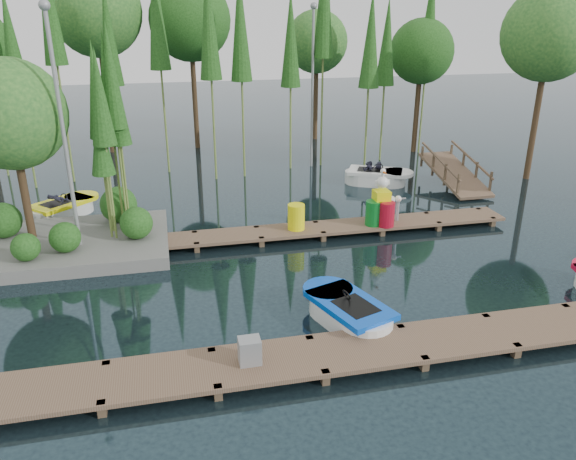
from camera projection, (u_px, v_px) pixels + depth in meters
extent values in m
plane|color=#1E3138|center=(275.00, 274.00, 15.94)|extent=(90.00, 90.00, 0.00)
cube|color=brown|center=(317.00, 355.00, 11.77)|extent=(18.00, 1.50, 0.10)
cube|color=brown|center=(102.00, 413.00, 10.40)|extent=(0.16, 0.16, 0.50)
cube|color=brown|center=(107.00, 373.00, 11.54)|extent=(0.16, 0.16, 0.50)
cube|color=brown|center=(218.00, 397.00, 10.84)|extent=(0.16, 0.16, 0.50)
cube|color=brown|center=(212.00, 359.00, 11.98)|extent=(0.16, 0.16, 0.50)
cube|color=brown|center=(325.00, 381.00, 11.28)|extent=(0.16, 0.16, 0.50)
cube|color=brown|center=(309.00, 347.00, 12.42)|extent=(0.16, 0.16, 0.50)
cube|color=brown|center=(424.00, 367.00, 11.72)|extent=(0.16, 0.16, 0.50)
cube|color=brown|center=(400.00, 335.00, 12.86)|extent=(0.16, 0.16, 0.50)
cube|color=brown|center=(516.00, 354.00, 12.15)|extent=(0.16, 0.16, 0.50)
cube|color=brown|center=(485.00, 325.00, 13.30)|extent=(0.16, 0.16, 0.50)
cube|color=brown|center=(564.00, 314.00, 13.74)|extent=(0.16, 0.16, 0.50)
cube|color=brown|center=(289.00, 231.00, 18.32)|extent=(15.00, 1.20, 0.10)
cube|color=brown|center=(58.00, 263.00, 16.51)|extent=(0.16, 0.16, 0.50)
cube|color=brown|center=(63.00, 250.00, 17.38)|extent=(0.16, 0.16, 0.50)
cube|color=brown|center=(129.00, 256.00, 16.92)|extent=(0.16, 0.16, 0.50)
cube|color=brown|center=(130.00, 244.00, 17.79)|extent=(0.16, 0.16, 0.50)
cube|color=brown|center=(197.00, 250.00, 17.34)|extent=(0.16, 0.16, 0.50)
cube|color=brown|center=(195.00, 239.00, 18.21)|extent=(0.16, 0.16, 0.50)
cube|color=brown|center=(262.00, 245.00, 17.75)|extent=(0.16, 0.16, 0.50)
cube|color=brown|center=(257.00, 234.00, 18.62)|extent=(0.16, 0.16, 0.50)
cube|color=brown|center=(323.00, 239.00, 18.17)|extent=(0.16, 0.16, 0.50)
cube|color=brown|center=(315.00, 229.00, 19.04)|extent=(0.16, 0.16, 0.50)
cube|color=brown|center=(382.00, 234.00, 18.58)|extent=(0.16, 0.16, 0.50)
cube|color=brown|center=(372.00, 224.00, 19.45)|extent=(0.16, 0.16, 0.50)
cube|color=brown|center=(438.00, 229.00, 19.00)|extent=(0.16, 0.16, 0.50)
cube|color=brown|center=(426.00, 219.00, 19.87)|extent=(0.16, 0.16, 0.50)
cube|color=brown|center=(492.00, 224.00, 19.41)|extent=(0.16, 0.16, 0.50)
cube|color=brown|center=(478.00, 215.00, 20.28)|extent=(0.16, 0.16, 0.50)
cube|color=slate|center=(66.00, 246.00, 17.37)|extent=(6.20, 4.20, 0.42)
sphere|color=#265C1D|center=(3.00, 220.00, 17.27)|extent=(1.10, 1.10, 1.10)
sphere|color=#265C1D|center=(65.00, 237.00, 16.26)|extent=(0.90, 0.90, 0.90)
sphere|color=#265C1D|center=(119.00, 205.00, 18.48)|extent=(1.20, 1.20, 1.20)
sphere|color=#265C1D|center=(26.00, 247.00, 15.71)|extent=(0.80, 0.80, 0.80)
sphere|color=#265C1D|center=(136.00, 223.00, 17.19)|extent=(1.00, 1.00, 1.00)
cylinder|color=#402D1B|center=(24.00, 188.00, 16.86)|extent=(0.24, 0.24, 3.60)
sphere|color=#3B772C|center=(10.00, 114.00, 16.04)|extent=(3.20, 3.20, 3.20)
cylinder|color=olive|center=(115.00, 150.00, 17.20)|extent=(0.07, 0.07, 5.93)
cone|color=#265C1D|center=(107.00, 81.00, 16.44)|extent=(0.70, 0.70, 2.97)
cylinder|color=olive|center=(104.00, 156.00, 17.04)|extent=(0.07, 0.07, 5.66)
cone|color=#265C1D|center=(96.00, 90.00, 16.31)|extent=(0.70, 0.70, 2.83)
cylinder|color=olive|center=(123.00, 161.00, 17.40)|extent=(0.07, 0.07, 5.22)
cone|color=#265C1D|center=(116.00, 101.00, 16.72)|extent=(0.70, 0.70, 2.61)
cylinder|color=olive|center=(108.00, 163.00, 16.53)|extent=(0.07, 0.07, 5.53)
cone|color=#265C1D|center=(99.00, 97.00, 15.81)|extent=(0.70, 0.70, 2.76)
cylinder|color=olive|center=(106.00, 187.00, 16.90)|extent=(0.07, 0.07, 4.01)
cone|color=#265C1D|center=(100.00, 141.00, 16.38)|extent=(0.70, 0.70, 2.01)
cylinder|color=olive|center=(119.00, 148.00, 17.09)|extent=(0.07, 0.07, 6.11)
cone|color=#265C1D|center=(111.00, 76.00, 16.30)|extent=(0.70, 0.70, 3.05)
cylinder|color=#402D1B|center=(537.00, 109.00, 23.68)|extent=(0.26, 0.26, 6.06)
sphere|color=#3B772C|center=(549.00, 34.00, 22.56)|extent=(3.81, 3.81, 3.81)
cylinder|color=#402D1B|center=(417.00, 103.00, 28.51)|extent=(0.26, 0.26, 5.02)
sphere|color=#265C1D|center=(422.00, 51.00, 27.58)|extent=(3.16, 3.16, 3.16)
cylinder|color=#402D1B|center=(316.00, 92.00, 31.27)|extent=(0.26, 0.26, 5.31)
sphere|color=#3B772C|center=(317.00, 42.00, 30.29)|extent=(3.34, 3.34, 3.34)
cylinder|color=#402D1B|center=(194.00, 86.00, 29.07)|extent=(0.26, 0.26, 6.46)
sphere|color=#265C1D|center=(190.00, 20.00, 27.88)|extent=(4.06, 4.06, 4.06)
cylinder|color=#402D1B|center=(105.00, 85.00, 28.07)|extent=(0.26, 0.26, 6.85)
sphere|color=#3B772C|center=(96.00, 11.00, 26.80)|extent=(4.31, 4.31, 4.31)
cylinder|color=olive|center=(21.00, 97.00, 22.17)|extent=(0.09, 0.09, 7.48)
cone|color=#265C1D|center=(11.00, 41.00, 21.39)|extent=(0.90, 0.90, 4.11)
cylinder|color=olive|center=(57.00, 66.00, 22.59)|extent=(0.09, 0.09, 9.66)
cylinder|color=olive|center=(114.00, 87.00, 24.29)|extent=(0.09, 0.09, 7.69)
cone|color=#265C1D|center=(108.00, 34.00, 23.49)|extent=(0.90, 0.90, 4.23)
cylinder|color=olive|center=(161.00, 71.00, 24.14)|extent=(0.09, 0.09, 8.99)
cone|color=#265C1D|center=(156.00, 8.00, 23.21)|extent=(0.90, 0.90, 4.94)
cylinder|color=olive|center=(212.00, 81.00, 23.19)|extent=(0.09, 0.09, 8.44)
cone|color=#265C1D|center=(209.00, 20.00, 22.32)|extent=(0.90, 0.90, 4.64)
cylinder|color=olive|center=(242.00, 82.00, 23.62)|extent=(0.09, 0.09, 8.22)
cone|color=#265C1D|center=(240.00, 24.00, 22.76)|extent=(0.90, 0.90, 4.52)
cylinder|color=olive|center=(291.00, 88.00, 25.03)|extent=(0.09, 0.09, 7.41)
cone|color=#265C1D|center=(291.00, 39.00, 24.26)|extent=(0.90, 0.90, 4.07)
cylinder|color=olive|center=(323.00, 59.00, 25.11)|extent=(0.09, 0.09, 9.77)
cylinder|color=olive|center=(368.00, 89.00, 24.76)|extent=(0.09, 0.09, 7.40)
cone|color=#265C1D|center=(371.00, 39.00, 23.99)|extent=(0.90, 0.90, 4.07)
cylinder|color=olive|center=(384.00, 86.00, 26.53)|extent=(0.09, 0.09, 7.14)
cone|color=#265C1D|center=(387.00, 42.00, 25.79)|extent=(0.90, 0.90, 3.93)
cylinder|color=olive|center=(426.00, 67.00, 27.69)|extent=(0.09, 0.09, 8.61)
cone|color=#265C1D|center=(430.00, 15.00, 26.80)|extent=(0.90, 0.90, 4.74)
cylinder|color=gray|center=(65.00, 143.00, 15.79)|extent=(0.12, 0.12, 7.00)
sphere|color=gray|center=(44.00, 5.00, 14.46)|extent=(0.30, 0.30, 0.30)
cylinder|color=gray|center=(312.00, 91.00, 25.43)|extent=(0.12, 0.12, 7.00)
sphere|color=gray|center=(314.00, 6.00, 24.10)|extent=(0.30, 0.30, 0.30)
cube|color=brown|center=(454.00, 174.00, 23.47)|extent=(1.50, 3.94, 0.95)
cube|color=brown|center=(458.00, 185.00, 21.86)|extent=(0.08, 0.08, 0.90)
cube|color=brown|center=(445.00, 175.00, 22.82)|extent=(0.08, 0.08, 0.90)
cube|color=brown|center=(433.00, 165.00, 23.77)|extent=(0.08, 0.08, 0.90)
cube|color=brown|center=(422.00, 156.00, 24.73)|extent=(0.08, 0.08, 0.90)
cube|color=brown|center=(440.00, 161.00, 23.10)|extent=(0.06, 3.54, 0.83)
cube|color=brown|center=(490.00, 183.00, 22.15)|extent=(0.08, 0.08, 0.90)
cube|color=brown|center=(476.00, 173.00, 23.10)|extent=(0.08, 0.08, 0.90)
cube|color=brown|center=(463.00, 163.00, 24.06)|extent=(0.08, 0.08, 0.90)
cube|color=brown|center=(451.00, 155.00, 25.02)|extent=(0.08, 0.08, 0.90)
cube|color=brown|center=(471.00, 159.00, 23.39)|extent=(0.06, 3.54, 0.83)
cube|color=white|center=(350.00, 316.00, 13.35)|extent=(1.56, 1.57, 0.56)
cylinder|color=white|center=(334.00, 305.00, 13.84)|extent=(1.56, 1.56, 0.56)
cylinder|color=white|center=(366.00, 328.00, 12.87)|extent=(1.56, 1.56, 0.56)
cube|color=blue|center=(350.00, 305.00, 13.24)|extent=(1.88, 2.43, 0.14)
cylinder|color=blue|center=(328.00, 290.00, 13.95)|extent=(1.59, 1.59, 0.14)
cube|color=black|center=(356.00, 307.00, 13.06)|extent=(1.05, 1.20, 0.06)
torus|color=black|center=(346.00, 295.00, 13.28)|extent=(0.24, 0.32, 0.27)
cube|color=white|center=(63.00, 211.00, 20.24)|extent=(1.68, 1.68, 0.54)
cylinder|color=white|center=(76.00, 207.00, 20.71)|extent=(1.68, 1.68, 0.54)
cylinder|color=white|center=(48.00, 216.00, 19.78)|extent=(1.68, 1.68, 0.54)
cube|color=#FFF90D|center=(61.00, 203.00, 20.13)|extent=(2.33, 2.30, 0.14)
cylinder|color=#FFF90D|center=(82.00, 197.00, 20.81)|extent=(1.71, 1.71, 0.14)
cube|color=black|center=(56.00, 204.00, 19.96)|extent=(1.21, 1.21, 0.06)
torus|color=black|center=(64.00, 197.00, 20.17)|extent=(0.30, 0.30, 0.26)
imported|color=#1E1E2D|center=(54.00, 198.00, 19.84)|extent=(0.53, 0.53, 0.96)
cube|color=white|center=(375.00, 179.00, 23.98)|extent=(1.73, 1.72, 0.59)
cylinder|color=white|center=(390.00, 180.00, 23.84)|extent=(1.72, 1.72, 0.59)
cylinder|color=white|center=(360.00, 178.00, 24.12)|extent=(1.72, 1.72, 0.59)
cube|color=white|center=(375.00, 172.00, 23.86)|extent=(2.59, 2.16, 0.15)
cylinder|color=white|center=(398.00, 173.00, 23.65)|extent=(1.75, 1.75, 0.15)
cube|color=black|center=(370.00, 170.00, 23.89)|extent=(1.30, 1.18, 0.06)
torus|color=black|center=(379.00, 167.00, 23.74)|extent=(0.34, 0.27, 0.28)
imported|color=#1E1E2D|center=(369.00, 165.00, 23.82)|extent=(0.53, 0.48, 0.96)
imported|color=#1E1E2D|center=(379.00, 165.00, 24.09)|extent=(0.41, 0.36, 0.73)
cube|color=gray|center=(250.00, 351.00, 11.36)|extent=(0.45, 0.38, 0.55)
cylinder|color=#FFF90D|center=(296.00, 217.00, 18.19)|extent=(0.56, 0.56, 0.84)
cylinder|color=#0C6E21|center=(374.00, 213.00, 18.55)|extent=(0.55, 0.55, 0.82)
cylinder|color=white|center=(386.00, 209.00, 18.91)|extent=(0.55, 0.55, 0.82)
cylinder|color=#AB0C20|center=(386.00, 214.00, 18.46)|extent=(0.55, 0.55, 0.82)
cube|color=#FFF90D|center=(382.00, 195.00, 18.48)|extent=(0.50, 0.50, 0.32)
sphere|color=white|center=(382.00, 183.00, 18.32)|extent=(0.40, 0.40, 0.40)
cylinder|color=white|center=(383.00, 176.00, 18.23)|extent=(0.09, 0.09, 0.27)
sphere|color=white|center=(383.00, 171.00, 18.18)|extent=(0.18, 0.18, 0.18)
cone|color=#F65C0C|center=(385.00, 173.00, 18.02)|extent=(0.09, 0.27, 0.09)
cube|color=white|center=(382.00, 183.00, 18.32)|extent=(0.50, 0.05, 0.16)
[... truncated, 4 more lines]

